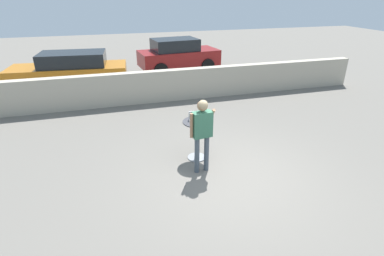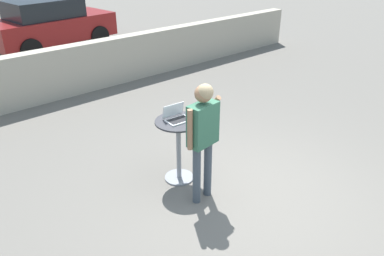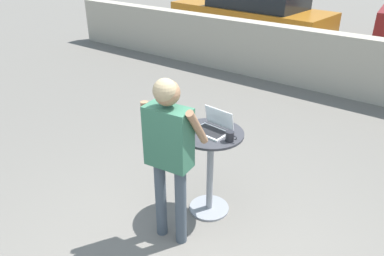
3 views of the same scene
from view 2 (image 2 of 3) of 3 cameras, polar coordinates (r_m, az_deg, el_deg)
ground_plane at (r=5.48m, az=8.23°, el=-10.11°), size 50.00×50.00×0.00m
pavement_kerb at (r=9.18m, az=-17.47°, el=8.49°), size 15.04×0.35×1.14m
cafe_table at (r=5.45m, az=-2.06°, el=-2.13°), size 0.67×0.67×0.97m
laptop at (r=5.30m, az=-2.34°, el=1.71°), size 0.37×0.31×0.22m
coffee_mug at (r=5.38m, az=0.18°, el=2.20°), size 0.12×0.08×0.10m
standing_person at (r=4.80m, az=1.67°, el=-0.12°), size 0.56×0.40×1.71m
parked_car_near_street at (r=13.35m, az=-20.78°, el=14.60°), size 4.06×2.15×1.60m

